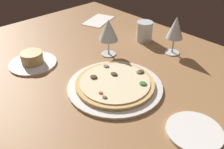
% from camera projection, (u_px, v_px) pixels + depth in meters
% --- Properties ---
extents(dining_table, '(1.50, 1.10, 0.04)m').
position_uv_depth(dining_table, '(109.00, 80.00, 0.94)').
color(dining_table, '#996B42').
rests_on(dining_table, ground).
extents(pizza_main, '(0.33, 0.33, 0.03)m').
position_uv_depth(pizza_main, '(115.00, 85.00, 0.87)').
color(pizza_main, silver).
rests_on(pizza_main, dining_table).
extents(ramekin_on_saucer, '(0.19, 0.19, 0.05)m').
position_uv_depth(ramekin_on_saucer, '(33.00, 60.00, 0.99)').
color(ramekin_on_saucer, silver).
rests_on(ramekin_on_saucer, dining_table).
extents(wine_glass_far, '(0.08, 0.08, 0.16)m').
position_uv_depth(wine_glass_far, '(108.00, 31.00, 1.01)').
color(wine_glass_far, silver).
rests_on(wine_glass_far, dining_table).
extents(wine_glass_near, '(0.07, 0.07, 0.17)m').
position_uv_depth(wine_glass_near, '(175.00, 29.00, 1.02)').
color(wine_glass_near, silver).
rests_on(wine_glass_near, dining_table).
extents(water_glass, '(0.07, 0.07, 0.09)m').
position_uv_depth(water_glass, '(144.00, 33.00, 1.17)').
color(water_glass, silver).
rests_on(water_glass, dining_table).
extents(side_plate, '(0.16, 0.16, 0.01)m').
position_uv_depth(side_plate, '(194.00, 131.00, 0.69)').
color(side_plate, white).
rests_on(side_plate, dining_table).
extents(paper_menu, '(0.17, 0.22, 0.00)m').
position_uv_depth(paper_menu, '(99.00, 20.00, 1.41)').
color(paper_menu, white).
rests_on(paper_menu, dining_table).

